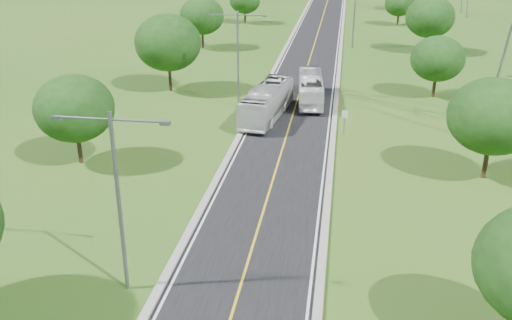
# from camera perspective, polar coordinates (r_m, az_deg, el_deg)

# --- Properties ---
(ground) EXTENTS (260.00, 260.00, 0.00)m
(ground) POSITION_cam_1_polar(r_m,az_deg,el_deg) (74.74, 4.95, 8.53)
(ground) COLOR #275818
(ground) RESTS_ON ground
(road) EXTENTS (8.00, 150.00, 0.06)m
(road) POSITION_cam_1_polar(r_m,az_deg,el_deg) (80.55, 5.27, 9.59)
(road) COLOR black
(road) RESTS_ON ground
(curb_left) EXTENTS (0.50, 150.00, 0.22)m
(curb_left) POSITION_cam_1_polar(r_m,az_deg,el_deg) (80.90, 2.23, 9.78)
(curb_left) COLOR gray
(curb_left) RESTS_ON ground
(curb_right) EXTENTS (0.50, 150.00, 0.22)m
(curb_right) POSITION_cam_1_polar(r_m,az_deg,el_deg) (80.39, 8.34, 9.48)
(curb_right) COLOR gray
(curb_right) RESTS_ON ground
(speed_limit_sign) EXTENTS (0.55, 0.09, 2.40)m
(speed_limit_sign) POSITION_cam_1_polar(r_m,az_deg,el_deg) (52.99, 8.85, 4.15)
(speed_limit_sign) COLOR slate
(speed_limit_sign) RESTS_ON ground
(streetlight_near_left) EXTENTS (5.90, 0.25, 10.00)m
(streetlight_near_left) POSITION_cam_1_polar(r_m,az_deg,el_deg) (29.32, -13.69, -2.81)
(streetlight_near_left) COLOR slate
(streetlight_near_left) RESTS_ON ground
(streetlight_mid_left) EXTENTS (5.90, 0.25, 10.00)m
(streetlight_mid_left) POSITION_cam_1_polar(r_m,az_deg,el_deg) (59.61, -1.82, 10.82)
(streetlight_mid_left) COLOR slate
(streetlight_mid_left) RESTS_ON ground
(streetlight_far_right) EXTENTS (5.90, 0.25, 10.00)m
(streetlight_far_right) POSITION_cam_1_polar(r_m,az_deg,el_deg) (91.16, 9.84, 14.68)
(streetlight_far_right) COLOR slate
(streetlight_far_right) RESTS_ON ground
(tree_lb) EXTENTS (6.30, 6.30, 7.33)m
(tree_lb) POSITION_cam_1_polar(r_m,az_deg,el_deg) (47.37, -17.71, 4.94)
(tree_lb) COLOR black
(tree_lb) RESTS_ON ground
(tree_lc) EXTENTS (7.56, 7.56, 8.79)m
(tree_lc) POSITION_cam_1_polar(r_m,az_deg,el_deg) (66.60, -8.80, 11.52)
(tree_lc) COLOR black
(tree_lc) RESTS_ON ground
(tree_ld) EXTENTS (6.72, 6.72, 7.82)m
(tree_ld) POSITION_cam_1_polar(r_m,az_deg,el_deg) (90.01, -5.44, 14.17)
(tree_ld) COLOR black
(tree_ld) RESTS_ON ground
(tree_le) EXTENTS (5.88, 5.88, 6.84)m
(tree_le) POSITION_cam_1_polar(r_m,az_deg,el_deg) (112.85, -1.11, 15.68)
(tree_le) COLOR black
(tree_le) RESTS_ON ground
(tree_rb) EXTENTS (6.72, 6.72, 7.82)m
(tree_rb) POSITION_cam_1_polar(r_m,az_deg,el_deg) (45.76, 22.65, 4.05)
(tree_rb) COLOR black
(tree_rb) RESTS_ON ground
(tree_rc) EXTENTS (5.88, 5.88, 6.84)m
(tree_rc) POSITION_cam_1_polar(r_m,az_deg,el_deg) (66.59, 17.71, 9.62)
(tree_rc) COLOR black
(tree_rc) RESTS_ON ground
(tree_rd) EXTENTS (7.14, 7.14, 8.30)m
(tree_rd) POSITION_cam_1_polar(r_m,az_deg,el_deg) (90.10, 17.01, 13.52)
(tree_rd) COLOR black
(tree_rd) RESTS_ON ground
(tree_re) EXTENTS (5.46, 5.46, 6.35)m
(tree_re) POSITION_cam_1_polar(r_m,az_deg,el_deg) (113.63, 14.16, 14.91)
(tree_re) COLOR black
(tree_re) RESTS_ON ground
(bus_outbound) EXTENTS (3.36, 10.84, 2.97)m
(bus_outbound) POSITION_cam_1_polar(r_m,az_deg,el_deg) (62.51, 5.48, 7.14)
(bus_outbound) COLOR silver
(bus_outbound) RESTS_ON road
(bus_inbound) EXTENTS (4.24, 11.99, 3.27)m
(bus_inbound) POSITION_cam_1_polar(r_m,az_deg,el_deg) (57.03, 1.11, 5.86)
(bus_inbound) COLOR silver
(bus_inbound) RESTS_ON road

